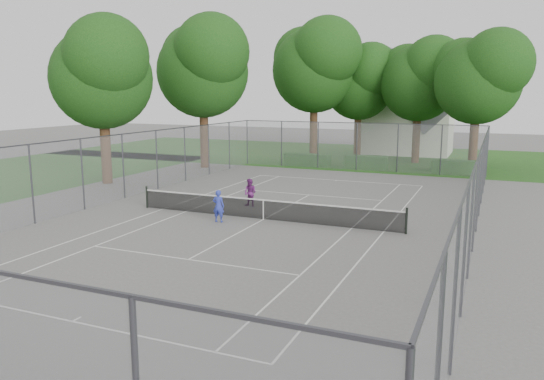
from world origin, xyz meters
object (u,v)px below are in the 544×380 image
at_px(house, 408,111).
at_px(girl_player, 218,206).
at_px(woman_player, 250,193).
at_px(tennis_net, 263,209).

bearing_deg(house, girl_player, -96.02).
xyz_separation_m(house, woman_player, (-3.38, -27.62, -3.27)).
height_order(tennis_net, girl_player, girl_player).
bearing_deg(girl_player, house, -101.81).
bearing_deg(tennis_net, girl_player, -144.02).
distance_m(house, woman_player, 28.01).
bearing_deg(girl_player, tennis_net, -149.82).
xyz_separation_m(girl_player, woman_player, (-0.10, 3.50, -0.02)).
height_order(girl_player, woman_player, girl_player).
bearing_deg(girl_player, woman_player, -94.17).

